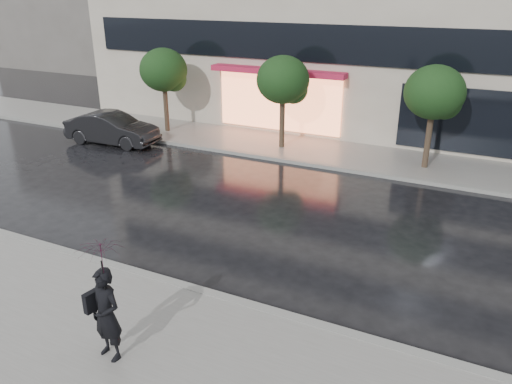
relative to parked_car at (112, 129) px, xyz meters
The scene contains 10 objects.
ground 12.58m from the parked_car, 36.25° to the right, with size 120.00×120.00×0.00m, color black.
sidewalk_near 14.73m from the parked_car, 46.51° to the right, with size 60.00×4.50×0.12m, color slate.
sidewalk_far 10.54m from the parked_car, 15.57° to the left, with size 60.00×3.50×0.12m, color slate.
curb_near 13.19m from the parked_car, 39.76° to the right, with size 60.00×0.25×0.14m, color gray.
curb_far 10.21m from the parked_car, ahead, with size 60.00×0.25×0.14m, color gray.
tree_far_west 3.62m from the parked_car, 65.44° to the left, with size 2.20×2.20×3.99m.
tree_mid_west 7.96m from the parked_car, 19.91° to the left, with size 2.20×2.20×3.99m.
tree_mid_east 13.63m from the parked_car, 11.17° to the left, with size 2.20×2.20×3.99m.
parked_car is the anchor object (origin of this frame).
pedestrian_with_umbrella 14.61m from the parked_car, 49.15° to the right, with size 0.96×0.97×2.43m.
Camera 1 is at (5.13, -9.16, 6.56)m, focal length 35.00 mm.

